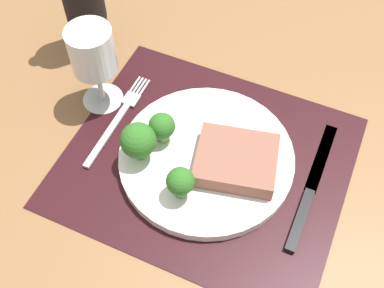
{
  "coord_description": "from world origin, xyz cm",
  "views": [
    {
      "loc": [
        13.57,
        -35.86,
        60.7
      ],
      "look_at": [
        -2.73,
        0.87,
        1.9
      ],
      "focal_mm": 44.47,
      "sensor_mm": 36.0,
      "label": 1
    }
  ],
  "objects_px": {
    "plate": "(206,158)",
    "fork": "(118,119)",
    "knife": "(309,194)",
    "wine_glass": "(93,55)",
    "steak": "(236,161)"
  },
  "relations": [
    {
      "from": "plate",
      "to": "fork",
      "type": "height_order",
      "value": "plate"
    },
    {
      "from": "plate",
      "to": "knife",
      "type": "bearing_deg",
      "value": 1.93
    },
    {
      "from": "plate",
      "to": "wine_glass",
      "type": "xyz_separation_m",
      "value": [
        -0.2,
        0.04,
        0.09
      ]
    },
    {
      "from": "plate",
      "to": "fork",
      "type": "xyz_separation_m",
      "value": [
        -0.16,
        0.01,
        -0.01
      ]
    },
    {
      "from": "steak",
      "to": "plate",
      "type": "bearing_deg",
      "value": 178.69
    },
    {
      "from": "plate",
      "to": "knife",
      "type": "height_order",
      "value": "plate"
    },
    {
      "from": "plate",
      "to": "steak",
      "type": "relative_size",
      "value": 2.28
    },
    {
      "from": "fork",
      "to": "knife",
      "type": "height_order",
      "value": "knife"
    },
    {
      "from": "steak",
      "to": "wine_glass",
      "type": "relative_size",
      "value": 0.78
    },
    {
      "from": "wine_glass",
      "to": "plate",
      "type": "bearing_deg",
      "value": -12.01
    },
    {
      "from": "knife",
      "to": "fork",
      "type": "bearing_deg",
      "value": 176.56
    },
    {
      "from": "plate",
      "to": "knife",
      "type": "xyz_separation_m",
      "value": [
        0.16,
        0.01,
        -0.0
      ]
    },
    {
      "from": "knife",
      "to": "wine_glass",
      "type": "xyz_separation_m",
      "value": [
        -0.36,
        0.04,
        0.1
      ]
    },
    {
      "from": "steak",
      "to": "fork",
      "type": "bearing_deg",
      "value": 175.73
    },
    {
      "from": "steak",
      "to": "knife",
      "type": "distance_m",
      "value": 0.11
    }
  ]
}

